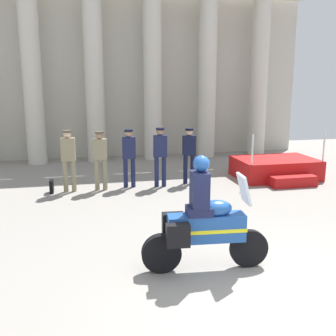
{
  "coord_description": "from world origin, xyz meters",
  "views": [
    {
      "loc": [
        -2.41,
        -4.79,
        2.98
      ],
      "look_at": [
        -0.57,
        3.56,
        1.13
      ],
      "focal_mm": 41.88,
      "sensor_mm": 36.0,
      "label": 1
    }
  ],
  "objects_px": {
    "reviewing_stand": "(276,169)",
    "motorcycle_with_rider": "(202,223)",
    "officer_in_row_3": "(160,152)",
    "officer_in_row_0": "(68,156)",
    "briefcase_on_ground": "(52,186)",
    "officer_in_row_1": "(100,156)",
    "officer_in_row_2": "(129,153)",
    "officer_in_row_4": "(189,151)"
  },
  "relations": [
    {
      "from": "reviewing_stand",
      "to": "motorcycle_with_rider",
      "type": "relative_size",
      "value": 1.2
    },
    {
      "from": "officer_in_row_3",
      "to": "motorcycle_with_rider",
      "type": "bearing_deg",
      "value": 91.04
    },
    {
      "from": "officer_in_row_0",
      "to": "officer_in_row_3",
      "type": "distance_m",
      "value": 2.58
    },
    {
      "from": "officer_in_row_3",
      "to": "briefcase_on_ground",
      "type": "relative_size",
      "value": 4.82
    },
    {
      "from": "officer_in_row_1",
      "to": "officer_in_row_2",
      "type": "height_order",
      "value": "officer_in_row_2"
    },
    {
      "from": "officer_in_row_3",
      "to": "reviewing_stand",
      "type": "bearing_deg",
      "value": -171.6
    },
    {
      "from": "officer_in_row_4",
      "to": "motorcycle_with_rider",
      "type": "distance_m",
      "value": 5.64
    },
    {
      "from": "officer_in_row_1",
      "to": "officer_in_row_2",
      "type": "bearing_deg",
      "value": -165.55
    },
    {
      "from": "reviewing_stand",
      "to": "officer_in_row_3",
      "type": "height_order",
      "value": "officer_in_row_3"
    },
    {
      "from": "officer_in_row_3",
      "to": "officer_in_row_4",
      "type": "distance_m",
      "value": 0.94
    },
    {
      "from": "reviewing_stand",
      "to": "officer_in_row_4",
      "type": "bearing_deg",
      "value": -179.26
    },
    {
      "from": "officer_in_row_3",
      "to": "officer_in_row_4",
      "type": "relative_size",
      "value": 1.03
    },
    {
      "from": "officer_in_row_3",
      "to": "motorcycle_with_rider",
      "type": "height_order",
      "value": "motorcycle_with_rider"
    },
    {
      "from": "officer_in_row_0",
      "to": "officer_in_row_3",
      "type": "height_order",
      "value": "officer_in_row_3"
    },
    {
      "from": "reviewing_stand",
      "to": "officer_in_row_2",
      "type": "relative_size",
      "value": 1.47
    },
    {
      "from": "officer_in_row_0",
      "to": "briefcase_on_ground",
      "type": "xyz_separation_m",
      "value": [
        -0.5,
        -0.0,
        -0.84
      ]
    },
    {
      "from": "officer_in_row_3",
      "to": "briefcase_on_ground",
      "type": "distance_m",
      "value": 3.2
    },
    {
      "from": "officer_in_row_4",
      "to": "officer_in_row_1",
      "type": "bearing_deg",
      "value": 9.19
    },
    {
      "from": "motorcycle_with_rider",
      "to": "officer_in_row_4",
      "type": "bearing_deg",
      "value": 81.49
    },
    {
      "from": "officer_in_row_2",
      "to": "officer_in_row_4",
      "type": "distance_m",
      "value": 1.81
    },
    {
      "from": "officer_in_row_3",
      "to": "officer_in_row_4",
      "type": "bearing_deg",
      "value": -163.94
    },
    {
      "from": "officer_in_row_2",
      "to": "briefcase_on_ground",
      "type": "distance_m",
      "value": 2.34
    },
    {
      "from": "officer_in_row_0",
      "to": "briefcase_on_ground",
      "type": "distance_m",
      "value": 0.98
    },
    {
      "from": "officer_in_row_0",
      "to": "officer_in_row_2",
      "type": "xyz_separation_m",
      "value": [
        1.69,
        0.12,
        -0.02
      ]
    },
    {
      "from": "briefcase_on_ground",
      "to": "officer_in_row_3",
      "type": "bearing_deg",
      "value": 0.02
    },
    {
      "from": "officer_in_row_3",
      "to": "briefcase_on_ground",
      "type": "bearing_deg",
      "value": 5.22
    },
    {
      "from": "motorcycle_with_rider",
      "to": "reviewing_stand",
      "type": "bearing_deg",
      "value": 57.55
    },
    {
      "from": "officer_in_row_1",
      "to": "briefcase_on_ground",
      "type": "distance_m",
      "value": 1.59
    },
    {
      "from": "officer_in_row_1",
      "to": "briefcase_on_ground",
      "type": "bearing_deg",
      "value": 4.92
    },
    {
      "from": "officer_in_row_3",
      "to": "briefcase_on_ground",
      "type": "height_order",
      "value": "officer_in_row_3"
    },
    {
      "from": "officer_in_row_3",
      "to": "officer_in_row_4",
      "type": "xyz_separation_m",
      "value": [
        0.92,
        0.18,
        -0.03
      ]
    },
    {
      "from": "reviewing_stand",
      "to": "officer_in_row_3",
      "type": "distance_m",
      "value": 3.9
    },
    {
      "from": "officer_in_row_2",
      "to": "officer_in_row_4",
      "type": "height_order",
      "value": "officer_in_row_2"
    },
    {
      "from": "officer_in_row_1",
      "to": "officer_in_row_2",
      "type": "relative_size",
      "value": 0.99
    },
    {
      "from": "officer_in_row_2",
      "to": "motorcycle_with_rider",
      "type": "xyz_separation_m",
      "value": [
        0.51,
        -5.44,
        -0.21
      ]
    },
    {
      "from": "briefcase_on_ground",
      "to": "officer_in_row_1",
      "type": "bearing_deg",
      "value": -0.28
    },
    {
      "from": "reviewing_stand",
      "to": "officer_in_row_1",
      "type": "bearing_deg",
      "value": -177.71
    },
    {
      "from": "officer_in_row_1",
      "to": "motorcycle_with_rider",
      "type": "relative_size",
      "value": 0.8
    },
    {
      "from": "officer_in_row_1",
      "to": "officer_in_row_3",
      "type": "distance_m",
      "value": 1.72
    },
    {
      "from": "reviewing_stand",
      "to": "officer_in_row_2",
      "type": "bearing_deg",
      "value": -178.94
    },
    {
      "from": "officer_in_row_4",
      "to": "briefcase_on_ground",
      "type": "relative_size",
      "value": 4.66
    },
    {
      "from": "officer_in_row_2",
      "to": "briefcase_on_ground",
      "type": "relative_size",
      "value": 4.71
    }
  ]
}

